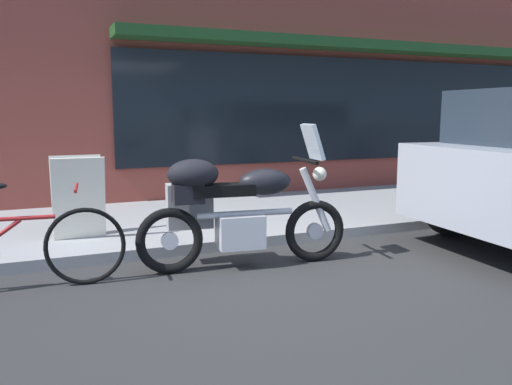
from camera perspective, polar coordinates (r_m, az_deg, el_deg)
ground_plane at (r=4.75m, az=-0.05°, el=-9.67°), size 80.00×80.00×0.00m
touring_motorcycle at (r=5.03m, az=-2.75°, el=-1.58°), size 2.09×0.82×1.39m
parked_bicycle at (r=4.85m, az=-24.30°, el=-5.47°), size 1.71×0.48×0.93m
sandwich_board_sign at (r=6.08m, az=-18.84°, el=-0.48°), size 0.55×0.41×0.90m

